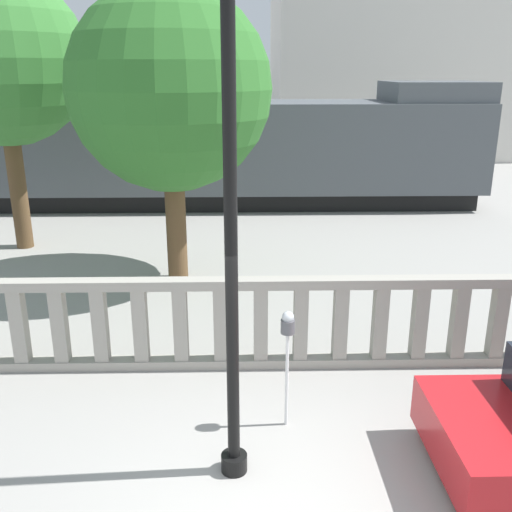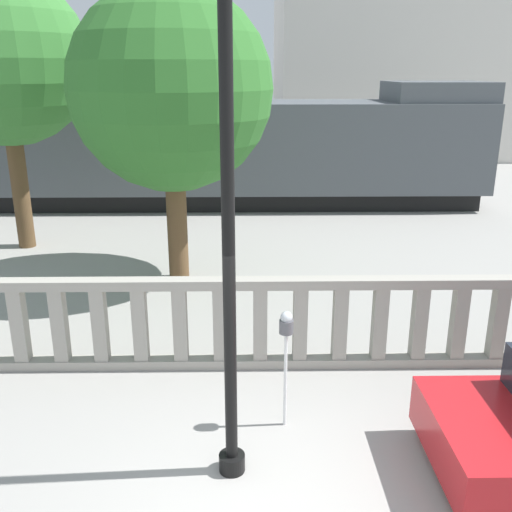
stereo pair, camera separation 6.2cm
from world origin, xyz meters
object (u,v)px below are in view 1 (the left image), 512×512
object	(u,v)px
parking_meter	(288,335)
train_near	(99,152)
lamppost	(229,101)
tree_left	(170,90)
tree_right	(1,60)

from	to	relation	value
parking_meter	train_near	bearing A→B (deg)	112.55
train_near	parking_meter	bearing A→B (deg)	-67.45
lamppost	tree_left	bearing A→B (deg)	101.67
lamppost	parking_meter	bearing A→B (deg)	53.07
lamppost	tree_right	size ratio (longest dim) A/B	1.04
tree_left	lamppost	bearing A→B (deg)	-78.33
tree_right	tree_left	bearing A→B (deg)	-30.13
lamppost	tree_left	size ratio (longest dim) A/B	1.14
parking_meter	tree_left	distance (m)	6.15
tree_right	lamppost	bearing A→B (deg)	-57.85
lamppost	train_near	size ratio (longest dim) A/B	0.27
tree_right	train_near	bearing A→B (deg)	79.88
parking_meter	lamppost	bearing A→B (deg)	-126.93
tree_left	tree_right	world-z (taller)	tree_right
train_near	tree_left	xyz separation A→B (m)	(3.21, -7.03, 2.11)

